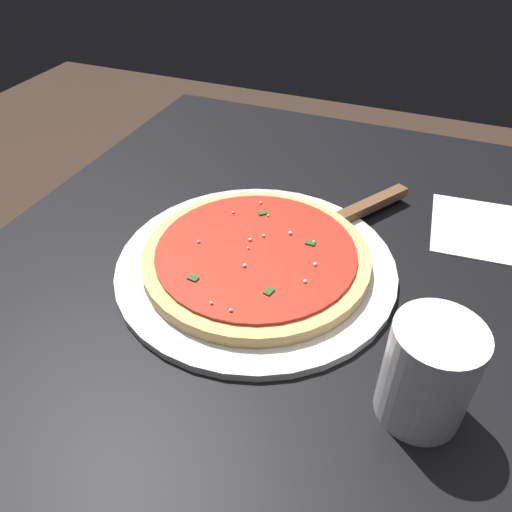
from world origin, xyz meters
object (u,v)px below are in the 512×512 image
(pizza, at_px, (256,256))
(pizza_server, at_px, (352,215))
(cup_tall_drink, at_px, (428,373))
(serving_plate, at_px, (256,265))
(napkin_folded_right, at_px, (476,228))

(pizza, bearing_deg, pizza_server, 148.08)
(cup_tall_drink, bearing_deg, serving_plate, -121.48)
(serving_plate, bearing_deg, pizza_server, 148.08)
(serving_plate, distance_m, cup_tall_drink, 0.26)
(serving_plate, height_order, cup_tall_drink, cup_tall_drink)
(pizza_server, bearing_deg, serving_plate, -31.92)
(serving_plate, xyz_separation_m, pizza_server, (-0.14, 0.09, 0.01))
(serving_plate, distance_m, pizza_server, 0.17)
(pizza_server, height_order, napkin_folded_right, pizza_server)
(serving_plate, height_order, pizza, pizza)
(serving_plate, height_order, napkin_folded_right, serving_plate)
(pizza, distance_m, napkin_folded_right, 0.32)
(pizza, bearing_deg, serving_plate, -96.65)
(cup_tall_drink, bearing_deg, pizza_server, -154.75)
(pizza, relative_size, pizza_server, 1.34)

